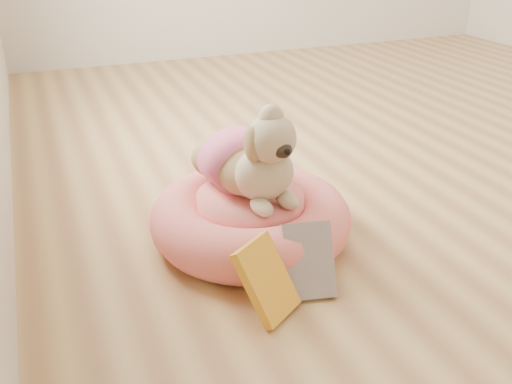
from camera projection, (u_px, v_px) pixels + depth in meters
name	position (u px, v px, depth m)	size (l,w,h in m)	color
floor	(448.00, 143.00, 2.80)	(4.50, 4.50, 0.00)	#A97546
pet_bed	(251.00, 218.00, 1.94)	(0.68, 0.68, 0.18)	#FF6367
dog	(249.00, 144.00, 1.84)	(0.32, 0.47, 0.35)	brown
book_yellow	(267.00, 280.00, 1.58)	(0.15, 0.03, 0.23)	yellow
book_white	(309.00, 261.00, 1.67)	(0.15, 0.02, 0.22)	white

